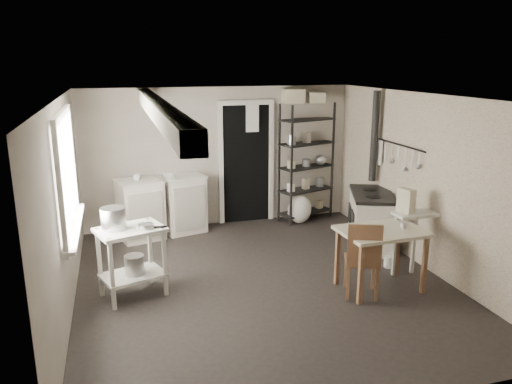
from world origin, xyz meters
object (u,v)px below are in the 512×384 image
object	(u,v)px
shelf_rack	(306,166)
stockpot	(113,221)
work_table	(380,259)
prep_table	(132,264)
base_cabinets	(162,206)
flour_sack	(300,209)
chair	(362,256)
stove	(371,218)

from	to	relation	value
shelf_rack	stockpot	bearing A→B (deg)	-164.64
shelf_rack	work_table	size ratio (longest dim) A/B	2.03
prep_table	stockpot	size ratio (longest dim) A/B	2.78
base_cabinets	flour_sack	size ratio (longest dim) A/B	2.92
chair	flour_sack	xyz separation A→B (m)	(0.27, 2.76, -0.24)
prep_table	shelf_rack	world-z (taller)	shelf_rack
base_cabinets	chair	size ratio (longest dim) A/B	1.51
flour_sack	shelf_rack	bearing A→B (deg)	48.15
base_cabinets	stockpot	bearing A→B (deg)	-123.95
shelf_rack	stove	xyz separation A→B (m)	(0.45, -1.52, -0.51)
shelf_rack	stove	size ratio (longest dim) A/B	1.93
flour_sack	base_cabinets	bearing A→B (deg)	178.26
work_table	flour_sack	distance (m)	2.67
stockpot	chair	bearing A→B (deg)	-15.12
flour_sack	stove	bearing A→B (deg)	-64.89
flour_sack	stockpot	bearing A→B (deg)	-146.60
stove	work_table	xyz separation A→B (m)	(-0.60, -1.34, -0.06)
flour_sack	work_table	bearing A→B (deg)	-89.58
work_table	flour_sack	bearing A→B (deg)	90.42
stockpot	base_cabinets	size ratio (longest dim) A/B	0.21
stockpot	work_table	xyz separation A→B (m)	(3.06, -0.66, -0.56)
prep_table	flour_sack	size ratio (longest dim) A/B	1.74
work_table	chair	size ratio (longest dim) A/B	1.06
base_cabinets	work_table	xyz separation A→B (m)	(2.34, -2.74, -0.08)
stockpot	chair	xyz separation A→B (m)	(2.77, -0.75, -0.45)
work_table	stove	bearing A→B (deg)	65.74
chair	flour_sack	world-z (taller)	chair
shelf_rack	chair	world-z (taller)	shelf_rack
stockpot	work_table	size ratio (longest dim) A/B	0.30
prep_table	stockpot	world-z (taller)	stockpot
base_cabinets	shelf_rack	size ratio (longest dim) A/B	0.70
stockpot	chair	world-z (taller)	stockpot
chair	prep_table	bearing A→B (deg)	-173.78
prep_table	work_table	world-z (taller)	prep_table
prep_table	flour_sack	distance (m)	3.52
stockpot	stove	bearing A→B (deg)	10.48
stove	flour_sack	xyz separation A→B (m)	(-0.62, 1.33, -0.20)
base_cabinets	stove	xyz separation A→B (m)	(2.94, -1.40, -0.02)
shelf_rack	chair	distance (m)	3.02
stove	work_table	distance (m)	1.47
prep_table	stove	size ratio (longest dim) A/B	0.80
stove	chair	bearing A→B (deg)	-100.81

